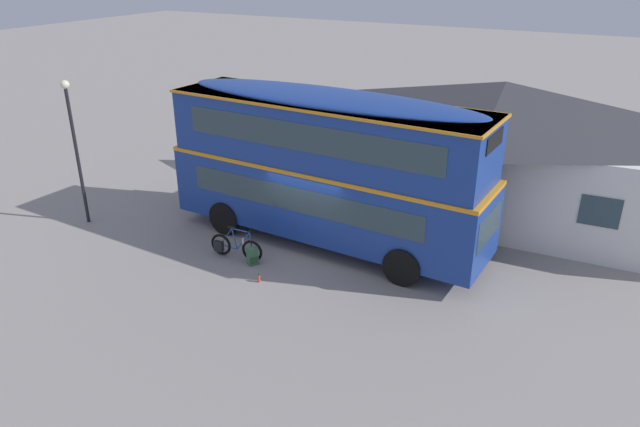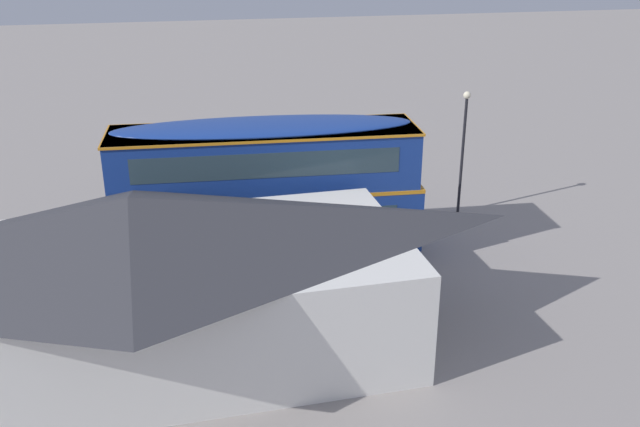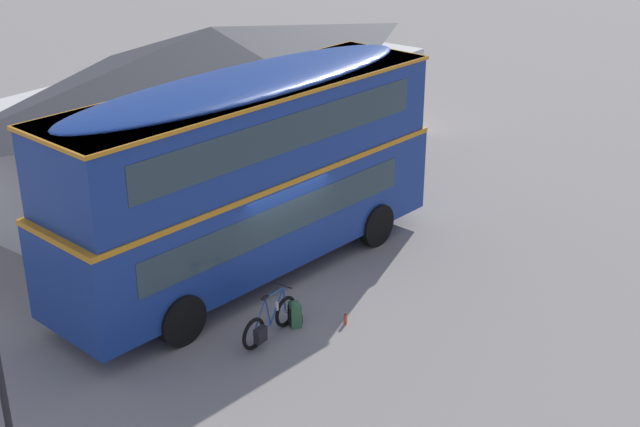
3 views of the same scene
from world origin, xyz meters
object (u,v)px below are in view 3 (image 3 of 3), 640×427
Objects in this scene: backpack_on_ground at (295,313)px; water_bottle_red_squeeze at (345,319)px; double_decker_bus at (250,168)px; touring_bicycle at (269,323)px.

water_bottle_red_squeeze is (0.74, -0.77, -0.18)m from backpack_on_ground.
double_decker_bus reaches higher than backpack_on_ground.
double_decker_bus is at bearing 49.78° from touring_bicycle.
double_decker_bus is 3.54m from backpack_on_ground.
touring_bicycle is at bearing 173.31° from backpack_on_ground.
double_decker_bus is at bearing 81.39° from water_bottle_red_squeeze.
double_decker_bus is 4.05m from water_bottle_red_squeeze.
water_bottle_red_squeeze is at bearing -30.40° from touring_bicycle.
backpack_on_ground is (0.72, -0.08, -0.08)m from touring_bicycle.
double_decker_bus is at bearing 62.87° from backpack_on_ground.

